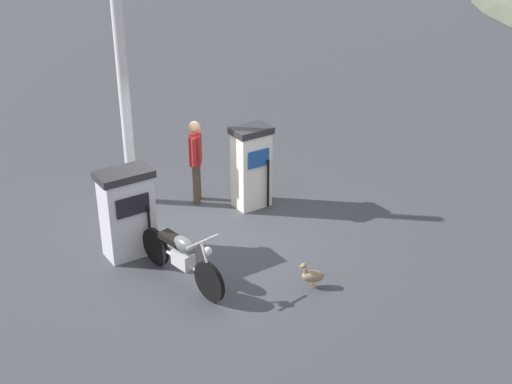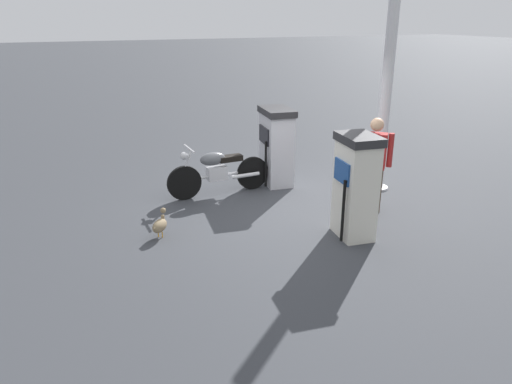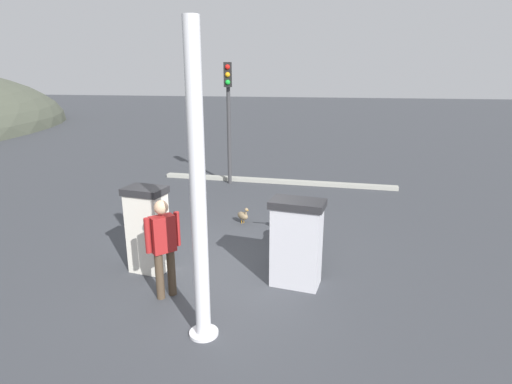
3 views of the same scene
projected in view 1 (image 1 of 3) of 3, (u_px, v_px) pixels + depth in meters
ground_plane at (209, 235)px, 11.65m from camera, size 120.00×120.00×0.00m
fuel_pump_near at (127, 213)px, 10.79m from camera, size 0.66×0.93×1.49m
fuel_pump_far at (251, 167)px, 12.34m from camera, size 0.61×0.75×1.56m
motorcycle_near_pump at (182, 256)px, 10.16m from camera, size 1.97×0.56×0.95m
attendant_person at (196, 157)px, 12.44m from camera, size 0.48×0.45×1.61m
wandering_duck at (312, 276)px, 10.14m from camera, size 0.35×0.37×0.42m
canopy_support_pole at (125, 103)px, 12.02m from camera, size 0.40×0.40×4.05m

